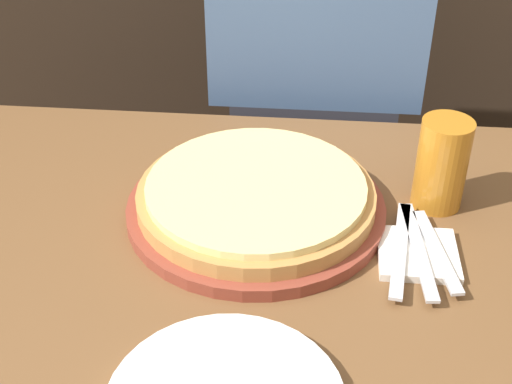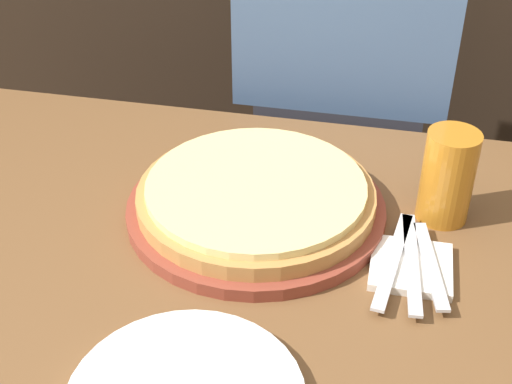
# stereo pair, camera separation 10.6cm
# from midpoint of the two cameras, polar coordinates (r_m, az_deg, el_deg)

# --- Properties ---
(pizza_on_board) EXTENTS (0.39, 0.39, 0.06)m
(pizza_on_board) POSITION_cam_midpoint_polar(r_m,az_deg,el_deg) (1.06, -2.84, -0.71)
(pizza_on_board) COLOR brown
(pizza_on_board) RESTS_ON dining_table
(beer_glass) EXTENTS (0.08, 0.08, 0.14)m
(beer_glass) POSITION_cam_midpoint_polar(r_m,az_deg,el_deg) (1.08, 12.01, 2.40)
(beer_glass) COLOR #B7701E
(beer_glass) RESTS_ON dining_table
(napkin_stack) EXTENTS (0.11, 0.11, 0.01)m
(napkin_stack) POSITION_cam_midpoint_polar(r_m,az_deg,el_deg) (1.01, 9.91, -5.03)
(napkin_stack) COLOR white
(napkin_stack) RESTS_ON dining_table
(fork) EXTENTS (0.05, 0.21, 0.00)m
(fork) POSITION_cam_midpoint_polar(r_m,az_deg,el_deg) (1.00, 8.53, -4.59)
(fork) COLOR silver
(fork) RESTS_ON napkin_stack
(dinner_knife) EXTENTS (0.04, 0.21, 0.00)m
(dinner_knife) POSITION_cam_midpoint_polar(r_m,az_deg,el_deg) (1.00, 9.96, -4.66)
(dinner_knife) COLOR silver
(dinner_knife) RESTS_ON napkin_stack
(spoon) EXTENTS (0.05, 0.18, 0.00)m
(spoon) POSITION_cam_midpoint_polar(r_m,az_deg,el_deg) (1.01, 11.38, -4.72)
(spoon) COLOR silver
(spoon) RESTS_ON napkin_stack
(diner_person) EXTENTS (0.41, 0.20, 1.30)m
(diner_person) POSITION_cam_midpoint_polar(r_m,az_deg,el_deg) (1.51, 2.63, 6.70)
(diner_person) COLOR #33333D
(diner_person) RESTS_ON ground_plane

